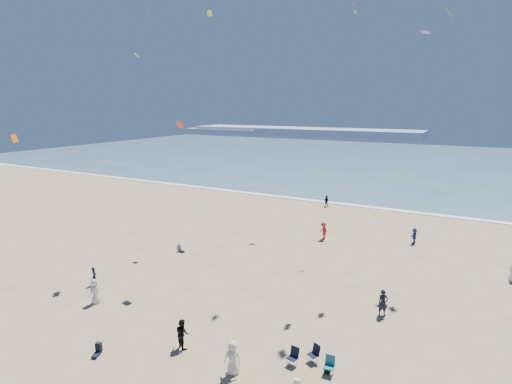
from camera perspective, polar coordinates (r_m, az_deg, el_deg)
The scene contains 10 objects.
ocean at distance 106.48m, azimuth 21.74°, elevation 3.93°, with size 220.00×100.00×0.06m, color #476B84.
surf_line at distance 57.84m, azimuth 15.78°, elevation -2.08°, with size 220.00×1.20×0.08m, color white.
headland_far at distance 194.04m, azimuth 6.56°, elevation 8.60°, with size 110.00×20.00×3.20m, color #7A8EA8.
headland_near at distance 207.90m, azimuth -4.38°, elevation 8.72°, with size 40.00×14.00×2.00m, color #7A8EA8.
standing_flyers at distance 30.34m, azimuth 11.62°, elevation -13.58°, with size 33.99×51.95×1.88m.
seated_group at distance 23.08m, azimuth -10.19°, elevation -23.87°, with size 24.56×27.49×0.84m.
chair_cluster at distance 23.65m, azimuth 7.91°, elevation -22.54°, with size 2.66×1.55×1.00m.
white_tote at distance 22.52m, azimuth 5.92°, elevation -25.47°, with size 0.35×0.20×0.40m, color silver.
black_backpack at distance 23.54m, azimuth 10.16°, elevation -23.74°, with size 0.30×0.22×0.38m, color black.
kites_aloft at distance 23.85m, azimuth 21.92°, elevation 16.05°, with size 36.19×42.10×25.89m.
Camera 1 is at (11.61, -9.92, 13.98)m, focal length 28.00 mm.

